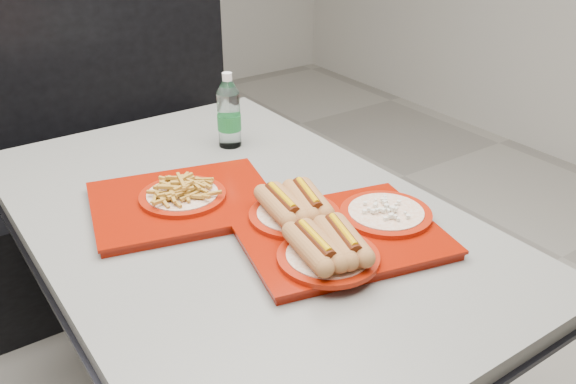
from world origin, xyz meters
TOP-DOWN VIEW (x-y plane):
  - diner_table at (0.00, 0.00)m, footprint 0.92×1.42m
  - booth_bench at (0.00, 1.09)m, footprint 1.30×0.57m
  - tray_near at (0.10, -0.24)m, footprint 0.50×0.43m
  - tray_far at (-0.09, 0.09)m, footprint 0.50×0.43m
  - water_bottle at (0.19, 0.35)m, footprint 0.07×0.07m

SIDE VIEW (x-z plane):
  - booth_bench at x=0.00m, z-range -0.27..1.08m
  - diner_table at x=0.00m, z-range 0.21..0.96m
  - tray_far at x=-0.09m, z-range 0.73..0.82m
  - tray_near at x=0.10m, z-range 0.74..0.83m
  - water_bottle at x=0.19m, z-range 0.74..0.96m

